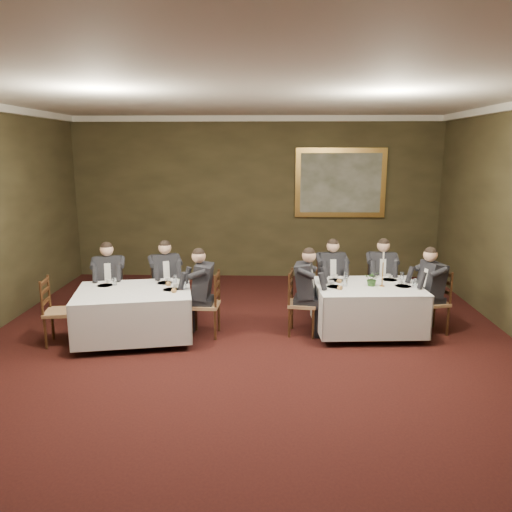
{
  "coord_description": "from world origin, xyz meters",
  "views": [
    {
      "loc": [
        0.32,
        -5.94,
        2.8
      ],
      "look_at": [
        0.09,
        1.76,
        1.15
      ],
      "focal_mm": 35.0,
      "sensor_mm": 36.0,
      "label": 1
    }
  ],
  "objects_px": {
    "candlestick": "(383,273)",
    "diner_main_endleft": "(303,302)",
    "table_main": "(367,305)",
    "chair_sec_endleft": "(61,325)",
    "diner_main_backright": "(381,287)",
    "chair_main_endleft": "(302,316)",
    "diner_main_backleft": "(330,287)",
    "chair_main_endright": "(431,315)",
    "centerpiece": "(372,278)",
    "chair_main_backright": "(380,300)",
    "chair_sec_backleft": "(111,305)",
    "diner_main_endright": "(432,301)",
    "chair_sec_backright": "(166,303)",
    "chair_sec_endright": "(206,317)",
    "painting": "(340,183)",
    "diner_sec_backleft": "(110,292)",
    "diner_sec_backright": "(166,290)",
    "chair_main_backleft": "(330,300)",
    "table_second": "(135,311)",
    "diner_sec_endright": "(205,303)"
  },
  "relations": [
    {
      "from": "candlestick",
      "to": "diner_main_endleft",
      "type": "bearing_deg",
      "value": -178.82
    },
    {
      "from": "table_main",
      "to": "chair_sec_endleft",
      "type": "bearing_deg",
      "value": -172.89
    },
    {
      "from": "diner_main_backright",
      "to": "chair_main_endleft",
      "type": "xyz_separation_m",
      "value": [
        -1.39,
        -0.9,
        -0.23
      ]
    },
    {
      "from": "diner_main_backleft",
      "to": "chair_main_endright",
      "type": "xyz_separation_m",
      "value": [
        1.49,
        -0.72,
        -0.23
      ]
    },
    {
      "from": "centerpiece",
      "to": "chair_sec_endleft",
      "type": "bearing_deg",
      "value": -173.13
    },
    {
      "from": "chair_main_backright",
      "to": "chair_main_endright",
      "type": "relative_size",
      "value": 1.0
    },
    {
      "from": "chair_sec_backleft",
      "to": "centerpiece",
      "type": "height_order",
      "value": "centerpiece"
    },
    {
      "from": "diner_main_endright",
      "to": "centerpiece",
      "type": "height_order",
      "value": "diner_main_endright"
    },
    {
      "from": "table_main",
      "to": "diner_main_backright",
      "type": "distance_m",
      "value": 0.92
    },
    {
      "from": "chair_sec_backleft",
      "to": "chair_sec_backright",
      "type": "bearing_deg",
      "value": 178.62
    },
    {
      "from": "chair_sec_endright",
      "to": "painting",
      "type": "xyz_separation_m",
      "value": [
        2.48,
        3.64,
        1.81
      ]
    },
    {
      "from": "chair_main_endright",
      "to": "chair_sec_backright",
      "type": "bearing_deg",
      "value": 69.25
    },
    {
      "from": "chair_main_backright",
      "to": "diner_sec_backleft",
      "type": "distance_m",
      "value": 4.54
    },
    {
      "from": "chair_sec_endleft",
      "to": "diner_sec_backleft",
      "type": "bearing_deg",
      "value": 146.57
    },
    {
      "from": "chair_sec_backleft",
      "to": "chair_sec_endleft",
      "type": "bearing_deg",
      "value": 53.26
    },
    {
      "from": "diner_main_backleft",
      "to": "diner_sec_backright",
      "type": "relative_size",
      "value": 1.0
    },
    {
      "from": "chair_main_endright",
      "to": "painting",
      "type": "relative_size",
      "value": 0.52
    },
    {
      "from": "diner_main_endright",
      "to": "chair_sec_endright",
      "type": "relative_size",
      "value": 1.35
    },
    {
      "from": "chair_main_endright",
      "to": "diner_main_endright",
      "type": "distance_m",
      "value": 0.23
    },
    {
      "from": "chair_main_backleft",
      "to": "diner_main_endright",
      "type": "xyz_separation_m",
      "value": [
        1.48,
        -0.73,
        0.23
      ]
    },
    {
      "from": "chair_main_endleft",
      "to": "diner_main_endright",
      "type": "distance_m",
      "value": 2.03
    },
    {
      "from": "chair_sec_backright",
      "to": "painting",
      "type": "relative_size",
      "value": 0.52
    },
    {
      "from": "chair_main_endleft",
      "to": "chair_sec_backright",
      "type": "height_order",
      "value": "same"
    },
    {
      "from": "table_main",
      "to": "chair_main_backleft",
      "type": "relative_size",
      "value": 1.68
    },
    {
      "from": "chair_main_backleft",
      "to": "chair_sec_endleft",
      "type": "height_order",
      "value": "same"
    },
    {
      "from": "chair_main_endleft",
      "to": "diner_main_endleft",
      "type": "xyz_separation_m",
      "value": [
        0.01,
        -0.0,
        0.23
      ]
    },
    {
      "from": "table_second",
      "to": "chair_sec_backleft",
      "type": "height_order",
      "value": "chair_sec_backleft"
    },
    {
      "from": "diner_main_endright",
      "to": "painting",
      "type": "height_order",
      "value": "painting"
    },
    {
      "from": "chair_main_backright",
      "to": "diner_main_endleft",
      "type": "relative_size",
      "value": 0.74
    },
    {
      "from": "chair_main_endleft",
      "to": "chair_sec_backleft",
      "type": "xyz_separation_m",
      "value": [
        -3.12,
        0.45,
        0.0
      ]
    },
    {
      "from": "diner_main_backleft",
      "to": "chair_main_backright",
      "type": "distance_m",
      "value": 0.89
    },
    {
      "from": "diner_main_backright",
      "to": "chair_sec_endright",
      "type": "distance_m",
      "value": 3.04
    },
    {
      "from": "diner_main_endright",
      "to": "table_main",
      "type": "bearing_deg",
      "value": 79.53
    },
    {
      "from": "chair_sec_backleft",
      "to": "candlestick",
      "type": "relative_size",
      "value": 1.83
    },
    {
      "from": "diner_main_endright",
      "to": "painting",
      "type": "xyz_separation_m",
      "value": [
        -1.0,
        3.42,
        1.58
      ]
    },
    {
      "from": "chair_main_endleft",
      "to": "chair_main_endright",
      "type": "height_order",
      "value": "same"
    },
    {
      "from": "diner_main_endright",
      "to": "diner_sec_endright",
      "type": "relative_size",
      "value": 1.0
    },
    {
      "from": "chair_main_backleft",
      "to": "painting",
      "type": "bearing_deg",
      "value": -107.75
    },
    {
      "from": "chair_sec_backleft",
      "to": "diner_main_backright",
      "type": "bearing_deg",
      "value": 173.1
    },
    {
      "from": "chair_sec_endright",
      "to": "centerpiece",
      "type": "relative_size",
      "value": 4.06
    },
    {
      "from": "diner_sec_endright",
      "to": "painting",
      "type": "height_order",
      "value": "painting"
    },
    {
      "from": "chair_main_backright",
      "to": "chair_sec_backright",
      "type": "relative_size",
      "value": 1.0
    },
    {
      "from": "chair_main_backleft",
      "to": "chair_sec_backright",
      "type": "xyz_separation_m",
      "value": [
        -2.77,
        -0.23,
        0.0
      ]
    },
    {
      "from": "table_second",
      "to": "diner_main_endright",
      "type": "distance_m",
      "value": 4.54
    },
    {
      "from": "chair_main_backright",
      "to": "chair_sec_backright",
      "type": "distance_m",
      "value": 3.64
    },
    {
      "from": "diner_main_backleft",
      "to": "chair_main_backright",
      "type": "height_order",
      "value": "diner_main_backleft"
    },
    {
      "from": "chair_main_endleft",
      "to": "diner_sec_endright",
      "type": "height_order",
      "value": "diner_sec_endright"
    },
    {
      "from": "diner_main_backright",
      "to": "centerpiece",
      "type": "relative_size",
      "value": 5.46
    },
    {
      "from": "diner_main_endright",
      "to": "painting",
      "type": "bearing_deg",
      "value": 2.3
    },
    {
      "from": "chair_main_backright",
      "to": "diner_sec_backleft",
      "type": "xyz_separation_m",
      "value": [
        -4.51,
        -0.46,
        0.23
      ]
    }
  ]
}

